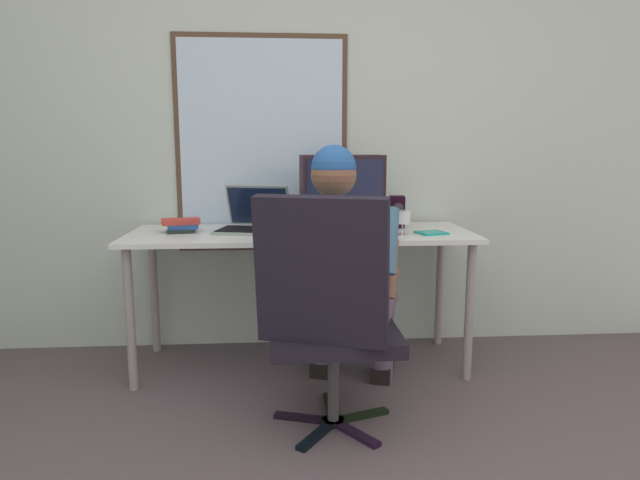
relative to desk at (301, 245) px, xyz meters
The scene contains 10 objects.
wall_rear 0.74m from the desk, 68.83° to the left, with size 4.56×0.08×2.58m.
desk is the anchor object (origin of this frame).
office_chair 0.82m from the desk, 84.63° to the right, with size 0.60×0.63×1.03m.
person_seated 0.55m from the desk, 73.92° to the right, with size 0.66×0.88×1.21m.
crt_monitor 0.38m from the desk, ahead, with size 0.45×0.24×0.41m.
laptop 0.29m from the desk, 165.36° to the left, with size 0.42×0.42×0.24m.
wine_glass 0.56m from the desk, 17.25° to the right, with size 0.08×0.08×0.13m.
desk_speaker 0.58m from the desk, 12.36° to the left, with size 0.08×0.10×0.18m.
book_stack 0.65m from the desk, behind, with size 0.22×0.15×0.07m.
cd_case 0.70m from the desk, 10.01° to the right, with size 0.17×0.16×0.01m.
Camera 1 is at (-0.28, -1.05, 1.20)m, focal length 31.15 mm.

